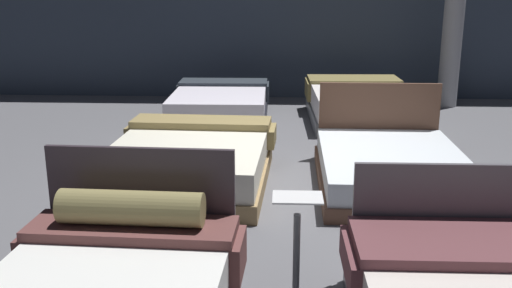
{
  "coord_description": "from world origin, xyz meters",
  "views": [
    {
      "loc": [
        -0.09,
        -5.89,
        2.09
      ],
      "look_at": [
        -0.38,
        0.28,
        0.37
      ],
      "focal_mm": 40.44,
      "sensor_mm": 36.0,
      "label": 1
    }
  ],
  "objects_px": {
    "support_pillar": "(455,5)",
    "bed_2": "(190,162)",
    "bed_3": "(391,168)",
    "bed_4": "(220,105)",
    "bed_5": "(359,104)"
  },
  "relations": [
    {
      "from": "bed_5",
      "to": "support_pillar",
      "type": "xyz_separation_m",
      "value": [
        1.71,
        1.22,
        1.48
      ]
    },
    {
      "from": "support_pillar",
      "to": "bed_2",
      "type": "bearing_deg",
      "value": -132.07
    },
    {
      "from": "bed_3",
      "to": "bed_5",
      "type": "bearing_deg",
      "value": 89.99
    },
    {
      "from": "bed_2",
      "to": "bed_3",
      "type": "relative_size",
      "value": 1.0
    },
    {
      "from": "bed_3",
      "to": "support_pillar",
      "type": "distance_m",
      "value": 4.88
    },
    {
      "from": "bed_3",
      "to": "support_pillar",
      "type": "relative_size",
      "value": 0.61
    },
    {
      "from": "support_pillar",
      "to": "bed_4",
      "type": "bearing_deg",
      "value": -162.94
    },
    {
      "from": "bed_2",
      "to": "support_pillar",
      "type": "bearing_deg",
      "value": 50.51
    },
    {
      "from": "bed_3",
      "to": "bed_4",
      "type": "relative_size",
      "value": 1.0
    },
    {
      "from": "bed_4",
      "to": "bed_3",
      "type": "bearing_deg",
      "value": -55.81
    },
    {
      "from": "bed_4",
      "to": "bed_5",
      "type": "height_order",
      "value": "bed_5"
    },
    {
      "from": "bed_5",
      "to": "bed_2",
      "type": "bearing_deg",
      "value": -126.98
    },
    {
      "from": "bed_3",
      "to": "bed_4",
      "type": "distance_m",
      "value": 3.77
    },
    {
      "from": "bed_3",
      "to": "bed_5",
      "type": "distance_m",
      "value": 3.07
    },
    {
      "from": "bed_5",
      "to": "support_pillar",
      "type": "relative_size",
      "value": 0.62
    }
  ]
}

